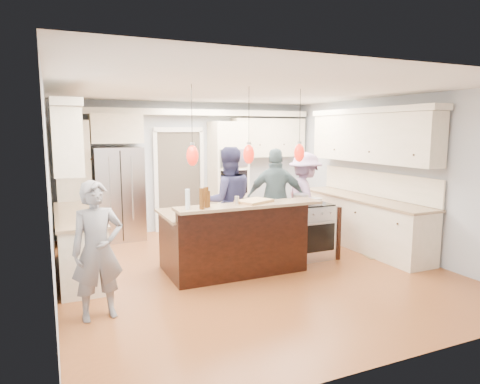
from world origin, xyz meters
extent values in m
plane|color=#A85A2E|center=(0.00, 0.00, 0.00)|extent=(6.00, 6.00, 0.00)
cube|color=#B2BCC6|center=(0.00, 3.00, 1.35)|extent=(5.50, 0.04, 2.70)
cube|color=#B2BCC6|center=(0.00, -3.00, 1.35)|extent=(5.50, 0.04, 2.70)
cube|color=#B2BCC6|center=(-2.75, 0.00, 1.35)|extent=(0.04, 6.00, 2.70)
cube|color=#B2BCC6|center=(2.75, 0.00, 1.35)|extent=(0.04, 6.00, 2.70)
cube|color=white|center=(0.00, 0.00, 2.70)|extent=(5.50, 6.00, 0.04)
cube|color=#B7B7BC|center=(-1.55, 2.64, 0.90)|extent=(0.90, 0.70, 1.80)
cube|color=#F8E6C9|center=(0.75, 2.67, 1.15)|extent=(0.72, 0.64, 2.30)
cube|color=black|center=(0.75, 2.34, 1.55)|extent=(0.60, 0.02, 0.35)
cube|color=black|center=(0.75, 2.34, 1.05)|extent=(0.60, 0.02, 0.50)
cylinder|color=#B7B7BC|center=(0.75, 2.31, 1.30)|extent=(0.55, 0.02, 0.02)
cube|color=#F8E6C9|center=(-2.35, 2.70, 1.15)|extent=(0.60, 0.58, 2.30)
cube|color=#F8E6C9|center=(-1.55, 2.70, 2.15)|extent=(0.95, 0.58, 0.55)
cube|color=#F8E6C9|center=(1.80, 2.82, 1.95)|extent=(1.70, 0.35, 0.85)
cube|color=beige|center=(0.00, 2.80, 2.48)|extent=(5.30, 0.38, 0.12)
cube|color=#4C443A|center=(-0.25, 2.99, 1.05)|extent=(0.90, 0.06, 2.10)
cube|color=white|center=(-0.25, 2.95, 2.13)|extent=(1.04, 0.06, 0.10)
cube|color=#F8E6C9|center=(2.40, 0.30, 0.44)|extent=(0.60, 3.00, 0.88)
cube|color=tan|center=(2.40, 0.30, 0.90)|extent=(0.64, 3.05, 0.04)
cube|color=#F8E6C9|center=(2.52, 0.30, 1.98)|extent=(0.35, 3.00, 0.85)
cube|color=beige|center=(2.51, 0.30, 2.46)|extent=(0.37, 3.10, 0.10)
cube|color=#F8E6C9|center=(-2.40, 0.80, 0.44)|extent=(0.60, 2.20, 0.88)
cube|color=tan|center=(-2.40, 0.80, 0.90)|extent=(0.64, 2.25, 0.04)
cube|color=#F8E6C9|center=(-2.52, 0.80, 1.98)|extent=(0.35, 2.20, 0.85)
cube|color=beige|center=(-2.51, 0.80, 2.46)|extent=(0.37, 2.30, 0.10)
cube|color=black|center=(-0.25, 0.15, 0.44)|extent=(2.00, 1.00, 0.88)
cube|color=tan|center=(-0.25, 0.15, 0.90)|extent=(2.10, 1.10, 0.04)
cube|color=black|center=(-0.25, -0.41, 0.54)|extent=(2.00, 0.12, 1.08)
cube|color=tan|center=(-0.25, -0.55, 1.10)|extent=(2.10, 0.42, 0.04)
cube|color=black|center=(0.14, 0.19, 0.99)|extent=(0.27, 0.21, 0.14)
cube|color=#B7B7BC|center=(1.13, 0.15, 0.45)|extent=(0.76, 0.66, 0.90)
cube|color=black|center=(1.13, -0.19, 0.40)|extent=(0.65, 0.01, 0.45)
cube|color=black|center=(1.13, 0.15, 0.91)|extent=(0.72, 0.59, 0.02)
cube|color=black|center=(1.54, 0.15, 0.44)|extent=(0.06, 0.71, 0.88)
cylinder|color=black|center=(-1.05, -0.51, 2.33)|extent=(0.01, 0.01, 0.75)
ellipsoid|color=red|center=(-1.05, -0.51, 1.80)|extent=(0.15, 0.15, 0.26)
cylinder|color=black|center=(-0.25, -0.51, 2.33)|extent=(0.01, 0.01, 0.75)
ellipsoid|color=red|center=(-0.25, -0.51, 1.80)|extent=(0.15, 0.15, 0.26)
cylinder|color=black|center=(0.55, -0.51, 2.33)|extent=(0.01, 0.01, 0.75)
ellipsoid|color=red|center=(0.55, -0.51, 1.80)|extent=(0.15, 0.15, 0.26)
imported|color=slate|center=(-2.30, -0.90, 0.79)|extent=(0.62, 0.44, 1.58)
imported|color=navy|center=(0.00, 0.85, 0.92)|extent=(0.98, 0.81, 1.85)
imported|color=#4D656C|center=(0.93, 0.85, 0.90)|extent=(1.14, 0.85, 1.80)
imported|color=#A684B2|center=(1.60, 0.95, 0.86)|extent=(0.77, 1.18, 1.71)
cube|color=olive|center=(2.40, -0.07, 0.01)|extent=(0.76, 0.96, 0.01)
cylinder|color=silver|center=(-1.15, -0.60, 1.25)|extent=(0.07, 0.07, 0.26)
cylinder|color=#4E2C0E|center=(-0.89, -0.56, 1.26)|extent=(0.09, 0.09, 0.27)
cylinder|color=#4E2C0E|center=(-0.98, -0.66, 1.26)|extent=(0.07, 0.07, 0.28)
cylinder|color=#4E2C0E|center=(-0.86, -0.55, 1.23)|extent=(0.06, 0.06, 0.22)
cylinder|color=#B7B7BC|center=(-0.42, -0.49, 1.18)|extent=(0.07, 0.07, 0.11)
cube|color=tan|center=(-0.14, -0.47, 1.14)|extent=(0.57, 0.50, 0.04)
cylinder|color=#B7B7BC|center=(1.05, 0.22, 0.99)|extent=(0.25, 0.25, 0.15)
cylinder|color=#B7B7BC|center=(1.18, -0.02, 0.97)|extent=(0.22, 0.22, 0.11)
camera|label=1|loc=(-2.72, -5.78, 2.13)|focal=32.00mm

